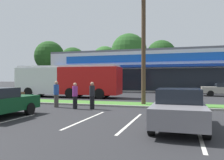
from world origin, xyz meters
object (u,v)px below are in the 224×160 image
(car_1, at_px, (224,89))
(pedestrian_mid, at_px, (56,94))
(utility_pole, at_px, (142,22))
(bus_stop_bench, at_px, (16,98))
(car_2, at_px, (89,87))
(pedestrian_by_pole, at_px, (92,96))
(pedestrian_far, at_px, (75,96))
(city_bus, at_px, (68,80))
(car_4, at_px, (179,108))

(car_1, relative_size, pedestrian_mid, 2.58)
(utility_pole, bearing_deg, pedestrian_mid, -153.57)
(bus_stop_bench, xyz_separation_m, car_2, (-0.05, 13.89, 0.27))
(pedestrian_by_pole, relative_size, pedestrian_far, 1.03)
(pedestrian_by_pole, distance_m, pedestrian_mid, 2.65)
(city_bus, relative_size, car_2, 2.58)
(car_4, bearing_deg, pedestrian_mid, -118.18)
(bus_stop_bench, distance_m, pedestrian_far, 5.32)
(city_bus, relative_size, car_1, 2.48)
(city_bus, height_order, pedestrian_mid, city_bus)
(bus_stop_bench, bearing_deg, car_1, -140.37)
(car_4, bearing_deg, utility_pole, -159.16)
(pedestrian_by_pole, bearing_deg, bus_stop_bench, -65.67)
(utility_pole, xyz_separation_m, bus_stop_bench, (-8.93, -2.08, -5.43))
(car_1, bearing_deg, bus_stop_bench, 39.63)
(car_1, height_order, car_4, car_4)
(car_4, height_order, pedestrian_far, pedestrian_far)
(utility_pole, height_order, car_4, utility_pole)
(city_bus, relative_size, pedestrian_by_pole, 6.55)
(car_1, xyz_separation_m, pedestrian_mid, (-12.39, -13.83, 0.12))
(city_bus, height_order, bus_stop_bench, city_bus)
(car_1, distance_m, pedestrian_by_pole, 17.07)
(pedestrian_by_pole, bearing_deg, car_2, -125.57)
(city_bus, distance_m, pedestrian_mid, 8.49)
(car_2, xyz_separation_m, pedestrian_mid, (3.70, -14.43, 0.10))
(utility_pole, distance_m, car_4, 8.97)
(car_4, bearing_deg, car_2, -148.15)
(utility_pole, xyz_separation_m, pedestrian_far, (-3.70, -3.02, -5.11))
(pedestrian_mid, bearing_deg, car_1, 69.99)
(utility_pole, distance_m, bus_stop_bench, 10.66)
(bus_stop_bench, bearing_deg, car_2, -89.79)
(city_bus, height_order, pedestrian_by_pole, city_bus)
(bus_stop_bench, xyz_separation_m, car_4, (11.54, -4.77, 0.27))
(city_bus, xyz_separation_m, car_1, (15.69, 6.06, -1.01))
(city_bus, xyz_separation_m, pedestrian_far, (4.88, -8.18, -0.93))
(car_4, xyz_separation_m, pedestrian_far, (-6.31, 3.83, 0.06))
(pedestrian_mid, relative_size, pedestrian_far, 1.06)
(car_4, bearing_deg, city_bus, -137.01)
(pedestrian_far, bearing_deg, utility_pole, 104.27)
(bus_stop_bench, bearing_deg, city_bus, -92.78)
(utility_pole, distance_m, pedestrian_mid, 7.77)
(car_2, height_order, pedestrian_far, pedestrian_far)
(bus_stop_bench, distance_m, car_1, 20.83)
(car_2, bearing_deg, pedestrian_by_pole, -66.52)
(utility_pole, xyz_separation_m, city_bus, (-8.58, 5.15, -4.17))
(utility_pole, bearing_deg, car_4, -69.16)
(car_1, distance_m, car_2, 16.10)
(utility_pole, distance_m, city_bus, 10.84)
(city_bus, distance_m, bus_stop_bench, 7.35)
(car_2, bearing_deg, car_1, -2.13)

